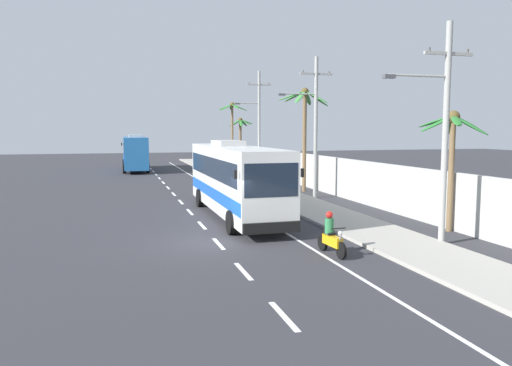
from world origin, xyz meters
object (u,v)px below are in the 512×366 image
coach_bus_foreground (235,177)px  utility_pole_nearest (443,127)px  pedestrian_midwalk (255,176)px  palm_fourth (240,132)px  palm_nearest (232,120)px  utility_pole_far (258,122)px  coach_bus_far_lane (135,152)px  palm_third (452,140)px  utility_pole_mid (314,123)px  palm_second (305,117)px  motorcycle_beside_bus (331,237)px  motorcycle_trailing (243,185)px  pedestrian_near_kerb (261,175)px

coach_bus_foreground → utility_pole_nearest: (6.21, -8.35, 2.54)m
pedestrian_midwalk → palm_fourth: palm_fourth is taller
palm_nearest → utility_pole_far: bearing=-87.8°
coach_bus_far_lane → pedestrian_midwalk: size_ratio=6.76×
palm_third → palm_fourth: bearing=89.2°
utility_pole_mid → palm_third: (1.60, -11.73, -0.86)m
pedestrian_midwalk → palm_second: bearing=-170.9°
utility_pole_far → palm_third: 25.59m
palm_third → palm_fourth: palm_fourth is taller
coach_bus_far_lane → utility_pole_mid: 27.93m
motorcycle_beside_bus → utility_pole_far: (5.25, 27.87, 4.55)m
motorcycle_beside_bus → motorcycle_trailing: motorcycle_trailing is taller
coach_bus_far_lane → utility_pole_mid: (10.45, -25.74, 2.83)m
coach_bus_foreground → palm_fourth: palm_fourth is taller
motorcycle_trailing → utility_pole_mid: 6.50m
coach_bus_foreground → palm_nearest: bearing=77.3°
coach_bus_far_lane → pedestrian_midwalk: 21.92m
palm_third → utility_pole_nearest: bearing=-134.0°
utility_pole_nearest → palm_second: size_ratio=1.14×
motorcycle_beside_bus → palm_fourth: 43.58m
pedestrian_midwalk → palm_second: palm_second is taller
utility_pole_nearest → pedestrian_midwalk: bearing=96.3°
motorcycle_trailing → utility_pole_nearest: size_ratio=0.23×
coach_bus_far_lane → pedestrian_midwalk: (7.96, -20.39, -1.04)m
pedestrian_midwalk → palm_nearest: size_ratio=0.23×
pedestrian_midwalk → utility_pole_nearest: utility_pole_nearest is taller
pedestrian_midwalk → palm_third: palm_third is taller
palm_third → palm_fourth: 40.47m
pedestrian_near_kerb → palm_fourth: size_ratio=0.26×
coach_bus_foreground → pedestrian_midwalk: 11.59m
pedestrian_midwalk → palm_nearest: (2.30, 17.63, 4.51)m
pedestrian_near_kerb → utility_pole_mid: bearing=-21.7°
motorcycle_beside_bus → palm_second: (5.72, 17.49, 4.73)m
pedestrian_near_kerb → motorcycle_trailing: bearing=-62.9°
motorcycle_beside_bus → motorcycle_trailing: bearing=86.6°
motorcycle_trailing → palm_second: size_ratio=0.26×
motorcycle_beside_bus → palm_nearest: (4.90, 37.06, 4.89)m
motorcycle_beside_bus → utility_pole_nearest: (4.71, 0.30, 3.93)m
utility_pole_far → palm_fourth: 15.11m
coach_bus_foreground → palm_fourth: bearing=75.6°
motorcycle_beside_bus → palm_nearest: 37.70m
coach_bus_far_lane → palm_nearest: palm_nearest is taller
motorcycle_beside_bus → utility_pole_nearest: 6.14m
utility_pole_nearest → palm_fourth: size_ratio=1.43×
coach_bus_foreground → palm_fourth: size_ratio=2.12×
utility_pole_mid → palm_second: utility_pole_mid is taller
pedestrian_midwalk → palm_nearest: 18.34m
coach_bus_far_lane → palm_fourth: (12.62, 2.99, 2.17)m
coach_bus_foreground → palm_second: 11.90m
coach_bus_foreground → palm_third: palm_third is taller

